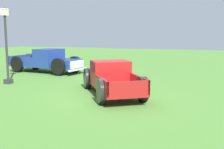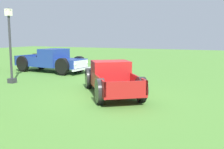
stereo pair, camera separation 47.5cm
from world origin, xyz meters
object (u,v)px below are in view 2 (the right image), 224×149
object	(u,v)px
pickup_truck_behind_left	(55,61)
lamp_post_near	(10,44)
pickup_truck_foreground	(110,78)
trash_can	(36,59)

from	to	relation	value
pickup_truck_behind_left	lamp_post_near	world-z (taller)	lamp_post_near
pickup_truck_behind_left	lamp_post_near	distance (m)	4.71
pickup_truck_behind_left	lamp_post_near	size ratio (longest dim) A/B	1.37
pickup_truck_behind_left	lamp_post_near	xyz separation A→B (m)	(-4.49, -0.55, 1.33)
pickup_truck_foreground	pickup_truck_behind_left	size ratio (longest dim) A/B	0.87
lamp_post_near	pickup_truck_foreground	bearing A→B (deg)	-90.48
pickup_truck_foreground	pickup_truck_behind_left	xyz separation A→B (m)	(4.54, 6.55, 0.09)
lamp_post_near	trash_can	xyz separation A→B (m)	(8.10, 5.38, -1.64)
pickup_truck_foreground	trash_can	bearing A→B (deg)	54.41
pickup_truck_behind_left	lamp_post_near	bearing A→B (deg)	-173.07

